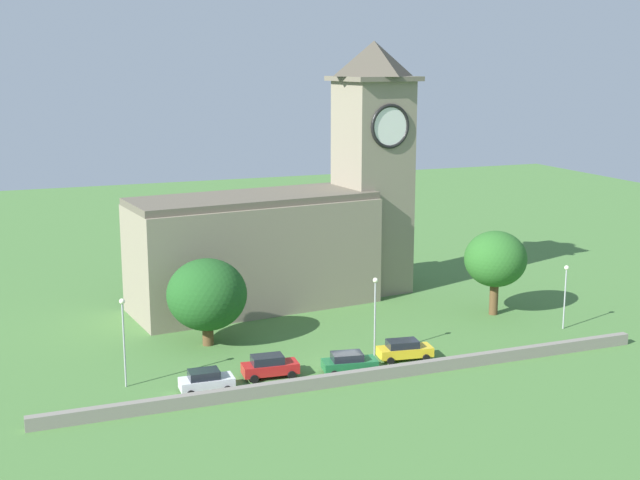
# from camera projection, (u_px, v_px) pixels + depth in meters

# --- Properties ---
(ground_plane) EXTENTS (200.00, 200.00, 0.00)m
(ground_plane) POSITION_uv_depth(u_px,v_px,m) (288.00, 317.00, 84.98)
(ground_plane) COLOR #477538
(church) EXTENTS (31.28, 12.21, 27.06)m
(church) POSITION_uv_depth(u_px,v_px,m) (293.00, 223.00, 89.32)
(church) COLOR gray
(church) RESTS_ON ground
(quay_barrier) EXTENTS (51.36, 0.70, 0.99)m
(quay_barrier) POSITION_uv_depth(u_px,v_px,m) (365.00, 376.00, 67.87)
(quay_barrier) COLOR gray
(quay_barrier) RESTS_ON ground
(car_white) EXTENTS (4.20, 2.25, 1.77)m
(car_white) POSITION_uv_depth(u_px,v_px,m) (206.00, 381.00, 65.67)
(car_white) COLOR silver
(car_white) RESTS_ON ground
(car_red) EXTENTS (4.62, 2.39, 1.84)m
(car_red) POSITION_uv_depth(u_px,v_px,m) (269.00, 366.00, 68.74)
(car_red) COLOR red
(car_red) RESTS_ON ground
(car_green) EXTENTS (4.68, 2.73, 1.70)m
(car_green) POSITION_uv_depth(u_px,v_px,m) (349.00, 362.00, 69.76)
(car_green) COLOR #1E6B38
(car_green) RESTS_ON ground
(car_yellow) EXTENTS (4.85, 2.63, 1.71)m
(car_yellow) POSITION_uv_depth(u_px,v_px,m) (404.00, 350.00, 72.85)
(car_yellow) COLOR gold
(car_yellow) RESTS_ON ground
(streetlamp_west_end) EXTENTS (0.44, 0.44, 7.15)m
(streetlamp_west_end) POSITION_uv_depth(u_px,v_px,m) (123.00, 328.00, 65.92)
(streetlamp_west_end) COLOR #9EA0A5
(streetlamp_west_end) RESTS_ON ground
(streetlamp_west_mid) EXTENTS (0.44, 0.44, 6.93)m
(streetlamp_west_mid) POSITION_uv_depth(u_px,v_px,m) (375.00, 304.00, 73.06)
(streetlamp_west_mid) COLOR #9EA0A5
(streetlamp_west_mid) RESTS_ON ground
(streetlamp_central) EXTENTS (0.44, 0.44, 6.18)m
(streetlamp_central) POSITION_uv_depth(u_px,v_px,m) (566.00, 286.00, 80.52)
(streetlamp_central) COLOR #9EA0A5
(streetlamp_central) RESTS_ON ground
(tree_by_tower) EXTENTS (6.20, 6.20, 8.51)m
(tree_by_tower) POSITION_uv_depth(u_px,v_px,m) (495.00, 259.00, 84.84)
(tree_by_tower) COLOR brown
(tree_by_tower) RESTS_ON ground
(tree_riverside_east) EXTENTS (7.13, 7.13, 7.88)m
(tree_riverside_east) POSITION_uv_depth(u_px,v_px,m) (207.00, 295.00, 75.80)
(tree_riverside_east) COLOR brown
(tree_riverside_east) RESTS_ON ground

